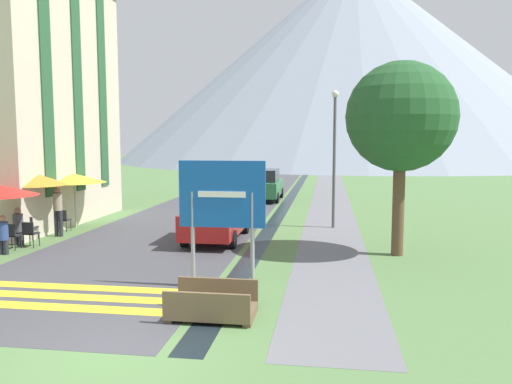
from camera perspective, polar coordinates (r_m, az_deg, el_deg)
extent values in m
plane|color=#517542|center=(27.93, 1.09, -1.25)|extent=(160.00, 160.00, 0.00)
cube|color=#424247|center=(38.12, -0.77, 0.70)|extent=(6.40, 60.00, 0.01)
cube|color=slate|center=(37.66, 8.44, 0.57)|extent=(2.20, 60.00, 0.01)
cube|color=black|center=(37.72, 4.79, 0.62)|extent=(0.60, 60.00, 0.00)
cube|color=yellow|center=(11.75, -23.17, -11.93)|extent=(5.44, 0.44, 0.01)
cube|color=yellow|center=(12.32, -21.45, -11.03)|extent=(5.44, 0.44, 0.01)
cube|color=yellow|center=(12.91, -19.89, -10.19)|extent=(5.44, 0.44, 0.01)
cone|color=gray|center=(89.91, 11.01, 14.51)|extent=(78.87, 78.87, 33.99)
cube|color=beige|center=(23.44, -25.51, 10.65)|extent=(5.20, 8.30, 11.32)
cube|color=#285633|center=(20.12, -22.82, 11.63)|extent=(0.06, 0.70, 8.49)
cube|color=#285633|center=(22.11, -19.72, 11.20)|extent=(0.06, 0.70, 8.49)
cube|color=#285633|center=(24.14, -17.14, 10.81)|extent=(0.06, 0.70, 8.49)
cylinder|color=gray|center=(12.03, -7.22, -5.42)|extent=(0.10, 0.10, 2.31)
cylinder|color=gray|center=(11.73, -0.41, -5.67)|extent=(0.10, 0.10, 2.31)
cube|color=#1451AD|center=(11.67, -3.92, -0.25)|extent=(2.06, 0.05, 1.57)
cube|color=white|center=(11.64, -3.95, -0.27)|extent=(1.13, 0.02, 0.14)
cube|color=brown|center=(10.26, -5.01, -13.29)|extent=(1.70, 1.10, 0.12)
cube|color=brown|center=(9.70, -5.73, -12.67)|extent=(1.70, 0.08, 0.45)
cube|color=brown|center=(10.65, -4.38, -10.95)|extent=(1.70, 0.08, 0.45)
cube|color=brown|center=(10.49, -9.21, -13.49)|extent=(0.16, 0.99, 0.08)
cube|color=brown|center=(10.16, -0.64, -14.08)|extent=(0.16, 0.99, 0.08)
cube|color=#A31919|center=(17.67, -4.44, -3.15)|extent=(1.70, 4.31, 0.84)
cube|color=#23282D|center=(17.36, -4.62, -0.79)|extent=(1.45, 2.37, 0.68)
cylinder|color=black|center=(19.21, -5.92, -3.70)|extent=(0.18, 0.60, 0.60)
cylinder|color=black|center=(18.89, -1.13, -3.84)|extent=(0.18, 0.60, 0.60)
cylinder|color=black|center=(16.68, -8.17, -5.22)|extent=(0.18, 0.60, 0.60)
cylinder|color=black|center=(16.30, -2.67, -5.42)|extent=(0.18, 0.60, 0.60)
cube|color=#28663D|center=(29.12, 1.01, 0.47)|extent=(1.80, 4.32, 0.84)
cube|color=#23282D|center=(28.84, 0.96, 1.93)|extent=(1.53, 2.37, 0.68)
cylinder|color=black|center=(30.60, -0.28, -0.05)|extent=(0.18, 0.60, 0.60)
cylinder|color=black|center=(30.39, 2.94, -0.10)|extent=(0.18, 0.60, 0.60)
cylinder|color=black|center=(27.97, -1.09, -0.62)|extent=(0.18, 0.60, 0.60)
cylinder|color=black|center=(27.74, 2.42, -0.68)|extent=(0.18, 0.60, 0.60)
cube|color=#232328|center=(17.94, -26.02, -4.49)|extent=(0.40, 0.40, 0.04)
cube|color=#232328|center=(17.76, -26.37, -3.95)|extent=(0.40, 0.04, 0.40)
cylinder|color=#232328|center=(18.21, -26.13, -5.06)|extent=(0.03, 0.03, 0.45)
cylinder|color=#232328|center=(18.03, -25.23, -5.13)|extent=(0.03, 0.03, 0.45)
cylinder|color=#232328|center=(17.94, -26.74, -5.25)|extent=(0.03, 0.03, 0.45)
cylinder|color=#232328|center=(17.75, -25.84, -5.33)|extent=(0.03, 0.03, 0.45)
cube|color=#232328|center=(18.08, -24.30, -4.33)|extent=(0.40, 0.40, 0.04)
cube|color=#232328|center=(17.90, -24.64, -3.80)|extent=(0.40, 0.04, 0.40)
cylinder|color=#232328|center=(18.35, -24.43, -4.91)|extent=(0.03, 0.03, 0.45)
cylinder|color=#232328|center=(18.17, -23.53, -4.97)|extent=(0.03, 0.03, 0.45)
cylinder|color=#232328|center=(18.07, -25.02, -5.09)|extent=(0.03, 0.03, 0.45)
cylinder|color=#232328|center=(17.89, -24.10, -5.16)|extent=(0.03, 0.03, 0.45)
cube|color=#232328|center=(19.32, -24.36, -3.70)|extent=(0.40, 0.40, 0.04)
cube|color=#232328|center=(19.14, -24.68, -3.20)|extent=(0.40, 0.04, 0.40)
cylinder|color=#232328|center=(19.59, -24.49, -4.25)|extent=(0.03, 0.03, 0.45)
cylinder|color=#232328|center=(19.41, -23.64, -4.30)|extent=(0.03, 0.03, 0.45)
cylinder|color=#232328|center=(19.31, -25.03, -4.41)|extent=(0.03, 0.03, 0.45)
cylinder|color=#232328|center=(19.12, -24.18, -4.47)|extent=(0.03, 0.03, 0.45)
cube|color=#232328|center=(20.62, -21.07, -2.98)|extent=(0.40, 0.40, 0.04)
cube|color=#232328|center=(20.44, -21.33, -2.50)|extent=(0.40, 0.04, 0.40)
cylinder|color=#232328|center=(20.89, -21.22, -3.50)|extent=(0.03, 0.03, 0.45)
cylinder|color=#232328|center=(20.72, -20.40, -3.55)|extent=(0.03, 0.03, 0.45)
cylinder|color=#232328|center=(20.60, -21.69, -3.65)|extent=(0.03, 0.03, 0.45)
cylinder|color=#232328|center=(20.43, -20.86, -3.70)|extent=(0.03, 0.03, 0.45)
cylinder|color=#B7B2A8|center=(19.60, -23.59, -1.61)|extent=(0.06, 0.06, 2.20)
cone|color=orange|center=(19.50, -23.71, 1.31)|extent=(2.08, 2.08, 0.40)
cylinder|color=#B7B2A8|center=(21.25, -19.97, -1.06)|extent=(0.06, 0.06, 2.10)
cone|color=yellow|center=(21.16, -20.06, 1.50)|extent=(2.48, 2.48, 0.35)
cylinder|color=#282833|center=(17.35, -27.13, -5.62)|extent=(0.14, 0.14, 0.46)
cylinder|color=#282833|center=(17.25, -26.64, -5.66)|extent=(0.14, 0.14, 0.46)
cylinder|color=navy|center=(17.21, -26.96, -3.99)|extent=(0.32, 0.32, 0.55)
sphere|color=#9E755B|center=(17.15, -27.02, -2.75)|extent=(0.22, 0.22, 0.22)
cylinder|color=#282833|center=(18.61, -25.70, -4.80)|extent=(0.14, 0.14, 0.46)
cylinder|color=#282833|center=(18.52, -25.24, -4.83)|extent=(0.14, 0.14, 0.46)
cylinder|color=#4C4C56|center=(18.48, -25.55, -3.20)|extent=(0.32, 0.32, 0.60)
sphere|color=#9E755B|center=(18.42, -25.60, -1.96)|extent=(0.22, 0.22, 0.22)
cylinder|color=#282833|center=(19.66, -21.87, -3.34)|extent=(0.14, 0.14, 0.96)
cylinder|color=#282833|center=(19.58, -21.41, -3.37)|extent=(0.14, 0.14, 0.96)
cylinder|color=gray|center=(19.51, -21.73, -1.05)|extent=(0.32, 0.32, 0.63)
sphere|color=#9E755B|center=(19.47, -21.78, 0.16)|extent=(0.22, 0.22, 0.22)
cylinder|color=#515156|center=(20.09, 8.92, 3.27)|extent=(0.12, 0.12, 5.19)
sphere|color=silver|center=(20.15, 9.05, 11.01)|extent=(0.28, 0.28, 0.28)
cylinder|color=brown|center=(15.77, 15.95, -1.96)|extent=(0.36, 0.36, 2.81)
sphere|color=#235128|center=(15.64, 16.24, 8.27)|extent=(3.29, 3.29, 3.29)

